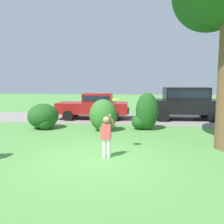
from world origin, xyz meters
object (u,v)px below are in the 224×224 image
(parked_suv, at_px, (185,102))
(child_thrower, at_px, (106,133))
(parked_sedan, at_px, (94,105))
(frisbee, at_px, (116,99))

(parked_suv, bearing_deg, child_thrower, -113.90)
(parked_sedan, bearing_deg, child_thrower, -75.45)
(parked_sedan, height_order, parked_suv, parked_suv)
(parked_sedan, relative_size, frisbee, 16.01)
(parked_suv, height_order, child_thrower, parked_suv)
(parked_suv, relative_size, frisbee, 17.07)
(parked_suv, distance_m, frisbee, 7.80)
(parked_sedan, xyz_separation_m, parked_suv, (5.39, 0.37, 0.23))
(frisbee, bearing_deg, child_thrower, -105.01)
(child_thrower, bearing_deg, parked_suv, 66.10)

